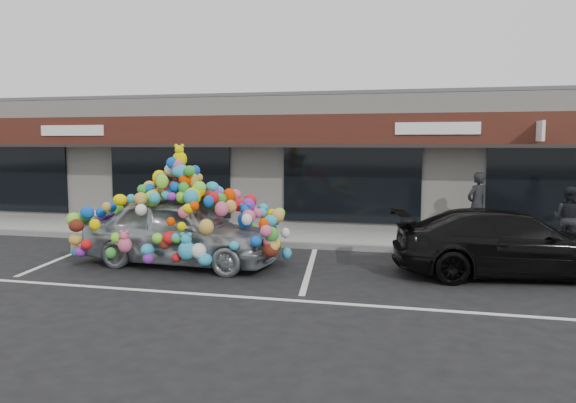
% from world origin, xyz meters
% --- Properties ---
extents(ground, '(90.00, 90.00, 0.00)m').
position_xyz_m(ground, '(0.00, 0.00, 0.00)').
color(ground, black).
rests_on(ground, ground).
extents(shop_building, '(24.00, 7.20, 4.31)m').
position_xyz_m(shop_building, '(0.00, 8.44, 2.16)').
color(shop_building, silver).
rests_on(shop_building, ground).
extents(sidewalk, '(26.00, 3.00, 0.15)m').
position_xyz_m(sidewalk, '(0.00, 4.00, 0.07)').
color(sidewalk, gray).
rests_on(sidewalk, ground).
extents(kerb, '(26.00, 0.18, 0.16)m').
position_xyz_m(kerb, '(0.00, 2.50, 0.07)').
color(kerb, slate).
rests_on(kerb, ground).
extents(parking_stripe_left, '(0.73, 4.37, 0.01)m').
position_xyz_m(parking_stripe_left, '(-3.20, 0.20, 0.00)').
color(parking_stripe_left, silver).
rests_on(parking_stripe_left, ground).
extents(parking_stripe_mid, '(0.73, 4.37, 0.01)m').
position_xyz_m(parking_stripe_mid, '(2.80, 0.20, 0.00)').
color(parking_stripe_mid, silver).
rests_on(parking_stripe_mid, ground).
extents(lane_line, '(14.00, 0.12, 0.01)m').
position_xyz_m(lane_line, '(2.00, -2.30, 0.00)').
color(lane_line, silver).
rests_on(lane_line, ground).
extents(toy_car, '(3.21, 4.86, 2.76)m').
position_xyz_m(toy_car, '(-0.07, -0.07, 0.94)').
color(toy_car, silver).
rests_on(toy_car, ground).
extents(black_sedan, '(2.75, 5.01, 1.38)m').
position_xyz_m(black_sedan, '(6.93, 0.53, 0.69)').
color(black_sedan, black).
rests_on(black_sedan, ground).
extents(pedestrian_a, '(0.77, 0.76, 1.80)m').
position_xyz_m(pedestrian_a, '(6.59, 4.44, 1.05)').
color(pedestrian_a, black).
rests_on(pedestrian_a, sidewalk).
extents(pedestrian_b, '(0.95, 0.92, 1.54)m').
position_xyz_m(pedestrian_b, '(8.60, 3.10, 0.92)').
color(pedestrian_b, black).
rests_on(pedestrian_b, sidewalk).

